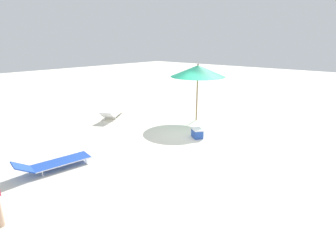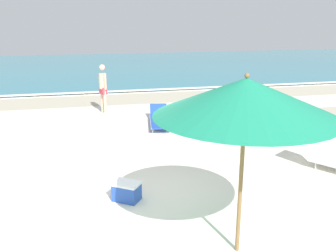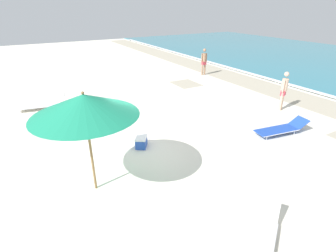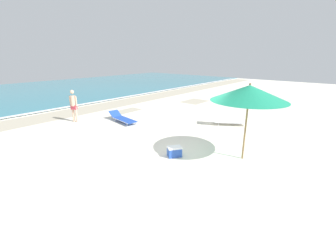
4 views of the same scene
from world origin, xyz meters
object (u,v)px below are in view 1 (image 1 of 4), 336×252
beach_umbrella (198,71)px  sun_lounger_under_umbrella (113,113)px  sun_lounger_beside_umbrella (54,163)px  cooler_box (197,133)px

beach_umbrella → sun_lounger_under_umbrella: bearing=34.1°
sun_lounger_under_umbrella → sun_lounger_beside_umbrella: sun_lounger_under_umbrella is taller
beach_umbrella → cooler_box: beach_umbrella is taller
beach_umbrella → sun_lounger_under_umbrella: 4.66m
sun_lounger_under_umbrella → sun_lounger_beside_umbrella: size_ratio=0.96×
cooler_box → sun_lounger_beside_umbrella: bearing=106.3°
beach_umbrella → cooler_box: (-1.42, 1.97, -2.14)m
sun_lounger_under_umbrella → sun_lounger_beside_umbrella: bearing=91.2°
sun_lounger_under_umbrella → cooler_box: sun_lounger_under_umbrella is taller
sun_lounger_under_umbrella → sun_lounger_beside_umbrella: 5.62m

